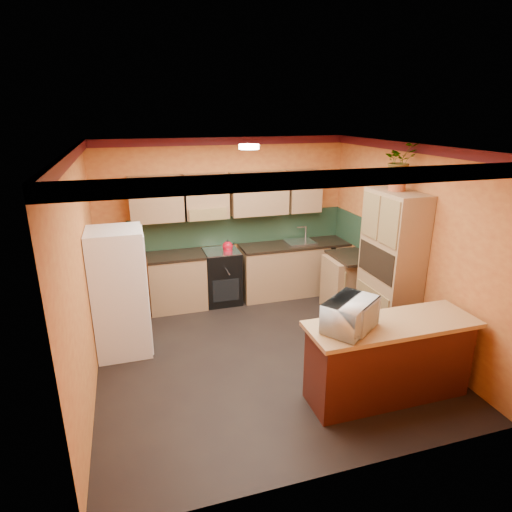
{
  "coord_description": "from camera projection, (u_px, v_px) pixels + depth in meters",
  "views": [
    {
      "loc": [
        -1.54,
        -4.77,
        3.08
      ],
      "look_at": [
        0.05,
        0.45,
        1.24
      ],
      "focal_mm": 30.0,
      "sensor_mm": 36.0,
      "label": 1
    }
  ],
  "objects": [
    {
      "name": "countertop_back",
      "position": [
        257.0,
        248.0,
        7.21
      ],
      "size": [
        3.65,
        0.62,
        0.04
      ],
      "primitive_type": "cube",
      "color": "black",
      "rests_on": "base_cabinets_back"
    },
    {
      "name": "kettle",
      "position": [
        228.0,
        246.0,
        6.99
      ],
      "size": [
        0.22,
        0.22,
        0.18
      ],
      "primitive_type": null,
      "rotation": [
        0.0,
        0.0,
        -0.35
      ],
      "color": "#B40C1D",
      "rests_on": "stove"
    },
    {
      "name": "fern",
      "position": [
        400.0,
        160.0,
        5.48
      ],
      "size": [
        0.43,
        0.38,
        0.46
      ],
      "primitive_type": "imported",
      "rotation": [
        0.0,
        0.0,
        0.05
      ],
      "color": "tan",
      "rests_on": "fern_pot"
    },
    {
      "name": "base_cabinets_back",
      "position": [
        257.0,
        273.0,
        7.36
      ],
      "size": [
        3.65,
        0.6,
        0.88
      ],
      "primitive_type": "cube",
      "color": "tan",
      "rests_on": "ground"
    },
    {
      "name": "countertop_right",
      "position": [
        353.0,
        257.0,
        6.78
      ],
      "size": [
        0.62,
        0.8,
        0.04
      ],
      "primitive_type": "cube",
      "color": "black",
      "rests_on": "base_cabinets_right"
    },
    {
      "name": "stove",
      "position": [
        222.0,
        276.0,
        7.18
      ],
      "size": [
        0.58,
        0.58,
        0.91
      ],
      "primitive_type": "cube",
      "color": "black",
      "rests_on": "ground"
    },
    {
      "name": "bar_top",
      "position": [
        393.0,
        324.0,
        4.61
      ],
      "size": [
        1.9,
        0.65,
        0.05
      ],
      "primitive_type": "cube",
      "color": "tan",
      "rests_on": "breakfast_bar"
    },
    {
      "name": "fridge",
      "position": [
        120.0,
        293.0,
        5.56
      ],
      "size": [
        0.68,
        0.66,
        1.7
      ],
      "primitive_type": "cube",
      "color": "white",
      "rests_on": "ground"
    },
    {
      "name": "breakfast_bar",
      "position": [
        388.0,
        362.0,
        4.76
      ],
      "size": [
        1.8,
        0.55,
        0.88
      ],
      "primitive_type": "cube",
      "color": "#531A13",
      "rests_on": "ground"
    },
    {
      "name": "room_shell",
      "position": [
        258.0,
        196.0,
        5.33
      ],
      "size": [
        4.24,
        4.24,
        2.72
      ],
      "color": "black",
      "rests_on": "ground"
    },
    {
      "name": "sink",
      "position": [
        300.0,
        242.0,
        7.42
      ],
      "size": [
        0.48,
        0.4,
        0.03
      ],
      "primitive_type": "cube",
      "color": "silver",
      "rests_on": "countertop_back"
    },
    {
      "name": "fern_pot",
      "position": [
        397.0,
        185.0,
        5.58
      ],
      "size": [
        0.22,
        0.22,
        0.16
      ],
      "primitive_type": "cylinder",
      "color": "#A34B27",
      "rests_on": "pantry"
    },
    {
      "name": "base_cabinets_right",
      "position": [
        351.0,
        284.0,
        6.92
      ],
      "size": [
        0.6,
        0.8,
        0.88
      ],
      "primitive_type": "cube",
      "color": "tan",
      "rests_on": "ground"
    },
    {
      "name": "pantry",
      "position": [
        391.0,
        267.0,
        5.9
      ],
      "size": [
        0.48,
        0.9,
        2.1
      ],
      "primitive_type": "cube",
      "color": "tan",
      "rests_on": "ground"
    },
    {
      "name": "microwave",
      "position": [
        350.0,
        315.0,
        4.41
      ],
      "size": [
        0.72,
        0.68,
        0.33
      ],
      "primitive_type": "imported",
      "rotation": [
        0.0,
        0.0,
        0.63
      ],
      "color": "white",
      "rests_on": "bar_top"
    }
  ]
}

